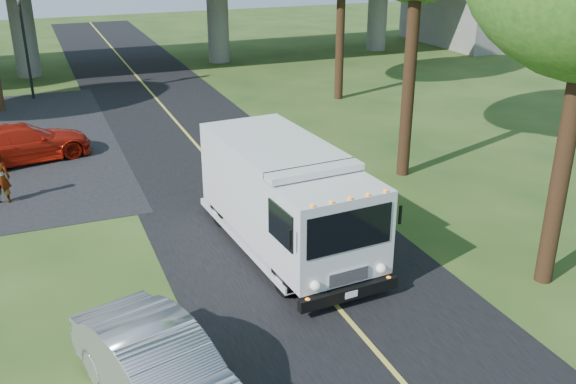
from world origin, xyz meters
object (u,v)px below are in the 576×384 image
red_sedan (23,143)px  pedestrian (0,178)px  silver_sedan (161,372)px  step_van (285,195)px  traffic_signal (24,37)px

red_sedan → pedestrian: (-0.76, -4.10, 0.14)m
silver_sedan → pedestrian: pedestrian is taller
step_van → pedestrian: (-7.41, 6.48, -0.74)m
step_van → pedestrian: size_ratio=4.13×
step_van → silver_sedan: (-4.56, -5.15, -0.83)m
red_sedan → traffic_signal: bearing=-16.4°
red_sedan → silver_sedan: silver_sedan is taller
silver_sedan → step_van: bearing=32.3°
silver_sedan → red_sedan: bearing=81.3°
silver_sedan → pedestrian: bearing=87.5°
step_van → traffic_signal: bearing=101.9°
pedestrian → red_sedan: bearing=-91.8°
traffic_signal → silver_sedan: 26.15m
traffic_signal → red_sedan: 10.57m
traffic_signal → pedestrian: 14.62m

